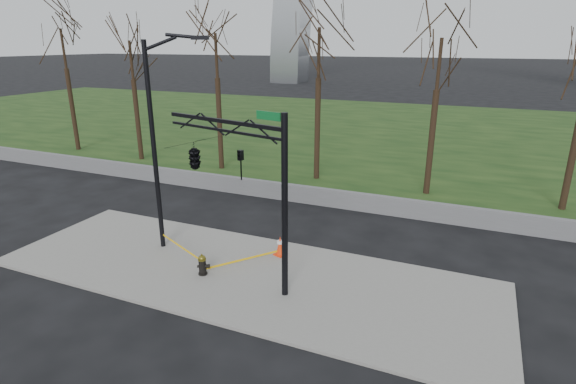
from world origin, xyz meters
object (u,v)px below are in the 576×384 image
at_px(fire_hydrant, 203,265).
at_px(traffic_signal_mast, 209,159).
at_px(street_light, 158,133).
at_px(traffic_cone, 280,246).

distance_m(fire_hydrant, traffic_signal_mast, 3.76).
height_order(fire_hydrant, street_light, street_light).
height_order(street_light, traffic_signal_mast, street_light).
bearing_deg(street_light, traffic_cone, -6.32).
distance_m(fire_hydrant, traffic_cone, 3.10).
relative_size(fire_hydrant, traffic_signal_mast, 0.13).
relative_size(traffic_cone, traffic_signal_mast, 0.13).
bearing_deg(traffic_signal_mast, traffic_cone, 57.73).
bearing_deg(street_light, fire_hydrant, -48.41).
height_order(traffic_cone, street_light, street_light).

